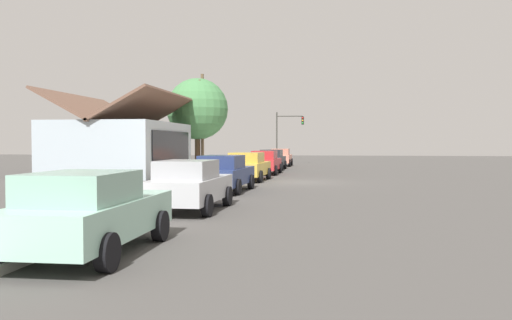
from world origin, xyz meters
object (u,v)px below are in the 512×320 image
(car_navy, at_px, (224,173))
(shade_tree, at_px, (197,109))
(car_cherry, at_px, (265,162))
(traffic_light_main, at_px, (287,129))
(car_silver, at_px, (190,185))
(car_mustard, at_px, (248,166))
(car_coral, at_px, (281,157))
(utility_pole_wooden, at_px, (202,120))
(car_seafoam, at_px, (90,212))
(fire_hydrant_red, at_px, (191,181))
(car_charcoal, at_px, (272,159))

(car_navy, height_order, shade_tree, shade_tree)
(car_cherry, bearing_deg, car_navy, 179.88)
(car_cherry, relative_size, traffic_light_main, 0.90)
(car_silver, relative_size, car_mustard, 0.96)
(car_coral, xyz_separation_m, utility_pole_wooden, (-7.52, 5.48, 3.12))
(car_mustard, bearing_deg, utility_pole_wooden, 28.16)
(car_seafoam, height_order, fire_hydrant_red, car_seafoam)
(shade_tree, bearing_deg, traffic_light_main, -26.48)
(car_silver, bearing_deg, car_charcoal, 1.85)
(car_seafoam, distance_m, car_silver, 6.49)
(car_seafoam, xyz_separation_m, car_mustard, (19.45, 0.00, 0.00))
(utility_pole_wooden, bearing_deg, traffic_light_main, -24.48)
(car_navy, xyz_separation_m, shade_tree, (17.99, 5.78, 3.96))
(car_silver, distance_m, car_coral, 31.71)
(car_mustard, height_order, traffic_light_main, traffic_light_main)
(car_cherry, distance_m, utility_pole_wooden, 8.03)
(car_silver, xyz_separation_m, car_navy, (6.37, 0.23, 0.00))
(car_navy, xyz_separation_m, car_cherry, (12.92, -0.22, -0.00))
(utility_pole_wooden, xyz_separation_m, fire_hydrant_red, (-18.21, -4.00, -3.43))
(car_mustard, height_order, fire_hydrant_red, car_mustard)
(car_mustard, distance_m, car_charcoal, 12.31)
(car_navy, bearing_deg, utility_pole_wooden, 18.92)
(car_cherry, xyz_separation_m, utility_pole_wooden, (4.89, 5.55, 3.11))
(car_seafoam, bearing_deg, car_navy, -0.32)
(car_navy, bearing_deg, car_silver, -175.73)
(car_cherry, distance_m, fire_hydrant_red, 13.41)
(utility_pole_wooden, bearing_deg, car_seafoam, -170.09)
(car_silver, bearing_deg, car_mustard, 2.31)
(car_seafoam, relative_size, car_charcoal, 0.92)
(shade_tree, distance_m, utility_pole_wooden, 0.97)
(car_mustard, xyz_separation_m, traffic_light_main, (23.65, -0.30, 2.68))
(car_mustard, relative_size, fire_hydrant_red, 6.37)
(fire_hydrant_red, bearing_deg, car_mustard, -10.97)
(car_silver, height_order, fire_hydrant_red, car_silver)
(car_navy, distance_m, car_charcoal, 18.91)
(car_silver, xyz_separation_m, fire_hydrant_red, (5.97, 1.56, -0.32))
(car_charcoal, relative_size, shade_tree, 0.67)
(car_seafoam, xyz_separation_m, car_silver, (6.48, -0.20, -0.00))
(shade_tree, height_order, fire_hydrant_red, shade_tree)
(shade_tree, xyz_separation_m, traffic_light_main, (12.25, -6.10, -1.28))
(car_navy, height_order, utility_pole_wooden, utility_pole_wooden)
(car_mustard, bearing_deg, car_charcoal, 2.59)
(car_silver, relative_size, car_charcoal, 0.90)
(utility_pole_wooden, bearing_deg, car_charcoal, -78.45)
(shade_tree, height_order, utility_pole_wooden, utility_pole_wooden)
(car_silver, relative_size, fire_hydrant_red, 6.13)
(car_seafoam, relative_size, car_coral, 1.01)
(fire_hydrant_red, bearing_deg, car_charcoal, -4.05)
(car_charcoal, bearing_deg, car_cherry, -178.12)
(shade_tree, bearing_deg, car_seafoam, -169.35)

